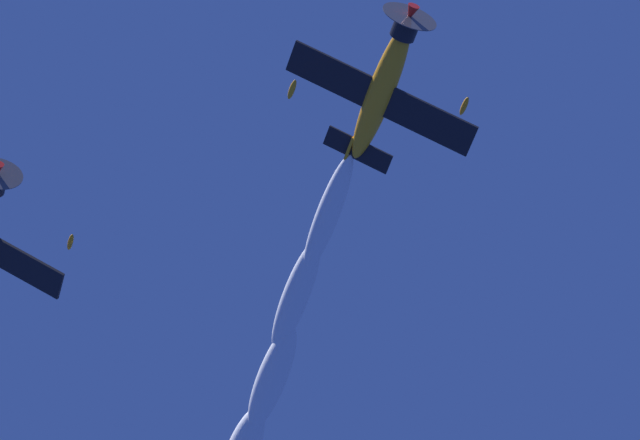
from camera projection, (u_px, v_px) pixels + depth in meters
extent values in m
ellipsoid|color=orange|center=(381.00, 92.00, 64.53)|extent=(1.45, 6.88, 1.52)
cylinder|color=black|center=(405.00, 27.00, 62.96)|extent=(1.41, 0.97, 1.43)
cone|color=red|center=(411.00, 13.00, 62.62)|extent=(0.67, 0.74, 0.68)
cylinder|color=#3F3F47|center=(410.00, 17.00, 62.70)|extent=(3.10, 0.10, 3.10)
cube|color=black|center=(381.00, 98.00, 64.51)|extent=(8.16, 1.53, 3.40)
ellipsoid|color=orange|center=(464.00, 106.00, 66.52)|extent=(0.33, 0.94, 0.34)
ellipsoid|color=orange|center=(292.00, 89.00, 62.50)|extent=(0.33, 0.94, 0.34)
cube|color=black|center=(358.00, 150.00, 66.07)|extent=(2.93, 0.96, 1.27)
cube|color=orange|center=(353.00, 145.00, 66.48)|extent=(0.54, 1.17, 1.13)
ellipsoid|color=#1E232D|center=(379.00, 80.00, 64.69)|extent=(0.92, 1.58, 0.92)
ellipsoid|color=orange|center=(70.00, 242.00, 71.03)|extent=(0.35, 0.95, 0.37)
ellipsoid|color=white|center=(328.00, 215.00, 67.95)|extent=(1.12, 6.63, 1.09)
ellipsoid|color=white|center=(296.00, 296.00, 70.64)|extent=(1.32, 6.64, 1.29)
ellipsoid|color=white|center=(272.00, 378.00, 73.06)|extent=(1.52, 6.64, 1.49)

